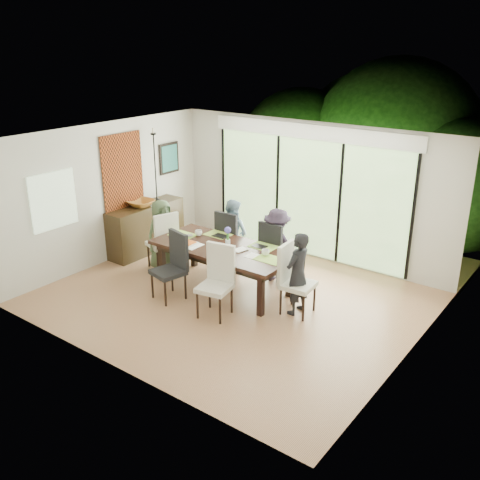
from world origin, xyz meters
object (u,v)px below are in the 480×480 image
Objects in this scene: chair_near_left at (168,267)px; vase at (228,243)px; chair_near_right at (214,282)px; cup_c at (266,253)px; chair_far_left at (233,238)px; person_left_end at (162,235)px; laptop at (183,237)px; person_right_end at (298,274)px; cup_b at (227,248)px; chair_far_right at (277,250)px; sideboard at (146,228)px; chair_left_end at (162,239)px; person_far_right at (277,245)px; table_top at (224,248)px; chair_right_end at (298,280)px; person_far_left at (232,234)px; cup_a at (199,233)px; bowl at (141,203)px.

chair_near_left is 9.17× the size of vase.
cup_c is (0.30, 0.97, 0.26)m from chair_near_right.
chair_far_left is 0.85× the size of person_left_end.
laptop is at bearing 127.28° from chair_near_left.
person_right_end is at bearing 153.32° from chair_far_left.
person_left_end is 1.64m from cup_b.
chair_near_left is (-1.05, -1.72, 0.00)m from chair_far_right.
chair_left_end is at bearing -26.74° from sideboard.
person_far_right is at bearing 57.34° from vase.
chair_far_left is 3.33× the size of laptop.
sideboard is at bearing 8.72° from chair_far_left.
person_right_end is 10.75× the size of vase.
sideboard is (-2.39, 0.45, -0.27)m from table_top.
chair_left_end is 3.00m from chair_right_end.
chair_right_end is at bearing -1.97° from vase.
chair_near_right is 1.95m from person_far_left.
person_right_end is (1.48, 0.00, -0.08)m from table_top.
person_right_end reaches higher than sideboard.
person_left_end is at bearing 145.42° from chair_near_right.
sideboard is (-2.44, 0.40, -0.36)m from vase.
table_top is at bearing -10.65° from sideboard.
person_far_left is 1.00× the size of person_far_right.
cup_c is at bearing -1.91° from cup_a.
vase is 0.18m from cup_b.
vase is at bearing 83.52° from chair_right_end.
cup_b is at bearing -162.90° from cup_c.
chair_near_left is 11.00× the size of cup_b.
laptop reaches higher than table_top.
person_left_end reaches higher than chair_left_end.
vase reaches higher than cup_c.
chair_near_right is at bearing -40.36° from cup_a.
chair_near_left is at bearing 68.22° from chair_left_end.
person_left_end and person_right_end have the same top height.
cup_c is (1.25, -0.75, 0.26)m from chair_far_left.
chair_right_end is 11.00× the size of cup_b.
chair_right_end is 9.17× the size of vase.
chair_far_left is 0.10m from person_far_left.
person_left_end is 10.40× the size of cup_c.
cup_c is at bearing 111.74° from chair_left_end.
cup_a is 1.72m from bowl.
chair_right_end is at bearing -5.14° from bowl.
chair_far_right is 3.33× the size of laptop.
chair_far_left reaches higher than sideboard.
person_right_end is 10.40× the size of cup_a.
cup_b is 0.20× the size of bowl.
chair_right_end is 1.00× the size of chair_far_right.
chair_far_left is 1.01m from person_far_right.
bowl is (-1.89, 1.22, 0.47)m from chair_near_left.
chair_far_right is at bearing 131.77° from chair_left_end.
cup_a is (-1.25, -0.70, 0.26)m from chair_far_right.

